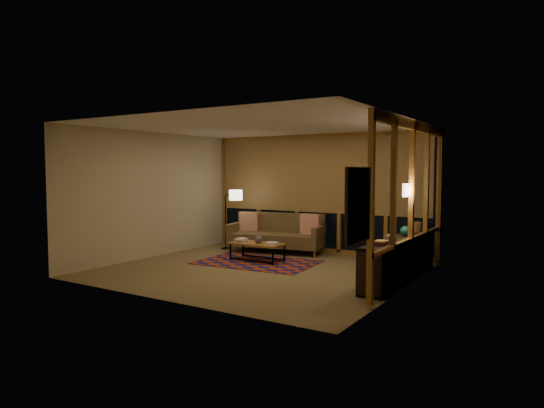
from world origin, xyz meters
The scene contains 21 objects.
floor centered at (0.00, 0.00, 0.00)m, with size 5.50×5.00×0.01m, color #977D4C.
ceiling centered at (0.00, 0.00, 2.70)m, with size 5.50×5.00×0.01m, color silver.
walls centered at (0.00, 0.00, 1.35)m, with size 5.51×5.01×2.70m.
window_wall_back centered at (0.00, 2.43, 1.35)m, with size 5.30×0.16×2.60m, color #B27636, non-canonical shape.
window_wall_right centered at (2.68, 0.60, 1.35)m, with size 0.16×3.70×2.60m, color #B27636, non-canonical shape.
wall_art centered at (2.71, -1.85, 1.45)m, with size 0.06×0.74×0.94m, color red, non-canonical shape.
wall_sconce centered at (2.62, 0.45, 1.55)m, with size 0.12×0.18×0.22m, color #FDEFCE, non-canonical shape.
sofa centered at (-0.78, 1.86, 0.44)m, with size 2.13×0.86×0.87m, color brown, non-canonical shape.
pillow_left centered at (-1.54, 1.89, 0.65)m, with size 0.44×0.15×0.44m, color #DC441C, non-canonical shape.
pillow_right centered at (-0.05, 2.16, 0.67)m, with size 0.46×0.15×0.46m, color #DC441C, non-canonical shape.
area_rug centered at (-0.45, 0.61, 0.01)m, with size 2.35×1.56×0.01m, color #AB350F.
coffee_table centered at (-0.53, 0.73, 0.19)m, with size 1.15×0.53×0.38m, color #B27636, non-canonical shape.
book_stack_a centered at (-0.92, 0.72, 0.42)m, with size 0.23×0.18×0.07m, color white, non-canonical shape.
book_stack_b centered at (-0.16, 0.72, 0.41)m, with size 0.25×0.20×0.05m, color white, non-canonical shape.
ceramic_pot centered at (-0.48, 0.71, 0.46)m, with size 0.16×0.16×0.16m, color #27272D.
floor_lamp centered at (-2.08, 1.68, 0.71)m, with size 0.48×0.31×1.43m, color black, non-canonical shape.
bookshelf centered at (2.49, 0.61, 0.36)m, with size 0.40×2.92×0.73m, color black, non-canonical shape.
basket centered at (2.47, 1.56, 0.82)m, with size 0.24×0.24×0.18m, color #A67444.
teal_bowl centered at (2.49, 0.90, 0.82)m, with size 0.17×0.17×0.17m, color #15655A.
vase centered at (2.49, 0.15, 0.82)m, with size 0.17×0.17×0.18m, color tan.
shelf_book_stack centered at (2.49, -0.34, 0.77)m, with size 0.19×0.27×0.08m, color white, non-canonical shape.
Camera 1 is at (5.01, -7.49, 1.88)m, focal length 32.00 mm.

